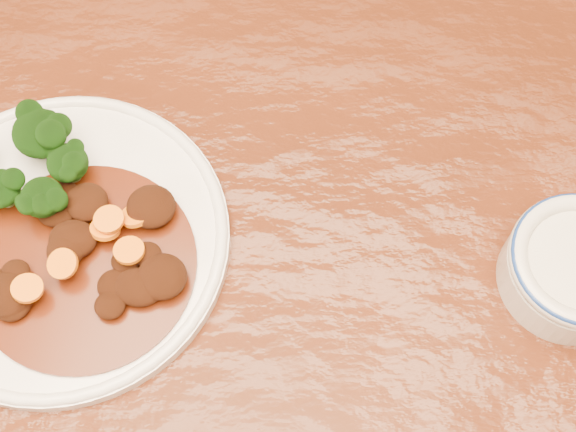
# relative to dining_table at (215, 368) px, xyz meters

# --- Properties ---
(dining_table) EXTENTS (1.59, 1.06, 0.75)m
(dining_table) POSITION_rel_dining_table_xyz_m (0.00, 0.00, 0.00)
(dining_table) COLOR #4F200E
(dining_table) RESTS_ON ground
(dinner_plate) EXTENTS (0.27, 0.27, 0.02)m
(dinner_plate) POSITION_rel_dining_table_xyz_m (-0.13, 0.07, 0.09)
(dinner_plate) COLOR white
(dinner_plate) RESTS_ON dining_table
(broccoli_florets) EXTENTS (0.12, 0.10, 0.05)m
(broccoli_florets) POSITION_rel_dining_table_xyz_m (-0.17, 0.11, 0.12)
(broccoli_florets) COLOR olive
(broccoli_florets) RESTS_ON dinner_plate
(mince_stew) EXTENTS (0.18, 0.18, 0.03)m
(mince_stew) POSITION_rel_dining_table_xyz_m (-0.10, 0.05, 0.10)
(mince_stew) COLOR #4C1B08
(mince_stew) RESTS_ON dinner_plate
(dip_bowl) EXTENTS (0.11, 0.11, 0.05)m
(dip_bowl) POSITION_rel_dining_table_xyz_m (0.27, 0.09, 0.11)
(dip_bowl) COLOR beige
(dip_bowl) RESTS_ON dining_table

